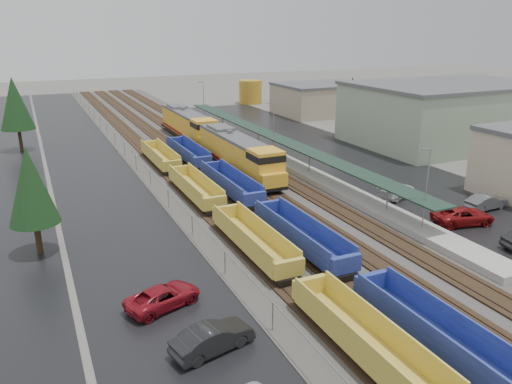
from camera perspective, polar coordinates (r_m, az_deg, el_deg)
ballast_strip at (r=76.78m, az=-7.77°, el=4.81°), size 20.00×160.00×0.08m
trackbed at (r=76.75m, az=-7.77°, el=4.90°), size 14.60×160.00×0.22m
west_parking_lot at (r=74.02m, az=-18.94°, el=3.44°), size 10.00×160.00×0.02m
west_road at (r=73.83m, az=-26.64°, el=2.43°), size 9.00×160.00×0.02m
east_commuter_lot at (r=75.76m, az=8.45°, el=4.57°), size 16.00×100.00×0.02m
station_platform at (r=70.98m, az=1.99°, el=4.43°), size 3.00×80.00×8.00m
chainlink_fence at (r=72.83m, az=-14.63°, el=4.91°), size 0.08×160.04×2.02m
industrial_buildings at (r=83.55m, az=21.16°, el=7.79°), size 32.52×75.30×9.50m
distant_hills at (r=232.59m, az=-8.24°, el=13.76°), size 301.00×140.00×25.20m
tree_west_near at (r=43.26m, az=-24.36°, el=0.63°), size 3.96×3.96×9.00m
tree_west_far at (r=82.28m, az=-25.84°, el=9.10°), size 4.84×4.84×11.00m
tree_east at (r=86.08m, az=10.86°, el=10.47°), size 4.40×4.40×10.00m
locomotive_lead at (r=62.82m, az=-1.97°, el=4.37°), size 3.34×22.02×4.98m
locomotive_trail at (r=82.17m, az=-7.69°, el=7.54°), size 3.34×22.02×4.98m
well_string_yellow at (r=41.08m, az=-0.34°, el=-5.59°), size 2.45×74.23×2.17m
well_string_blue at (r=42.00m, az=5.18°, el=-5.08°), size 2.51×77.38×2.23m
storage_tank at (r=123.82m, az=-0.64°, el=11.37°), size 5.56×5.56×5.56m
parked_car_west_b at (r=29.86m, az=-4.96°, el=-16.32°), size 2.83×5.24×1.64m
parked_car_west_c at (r=34.40m, az=-10.56°, el=-11.70°), size 3.95×5.68×1.44m
parked_car_east_b at (r=51.01m, az=22.59°, el=-2.55°), size 3.83×6.29×1.63m
parked_car_east_c at (r=56.59m, az=15.81°, el=0.17°), size 4.13×5.98×1.61m
parked_car_east_e at (r=56.08m, az=24.82°, el=-1.05°), size 1.86×4.83×1.57m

